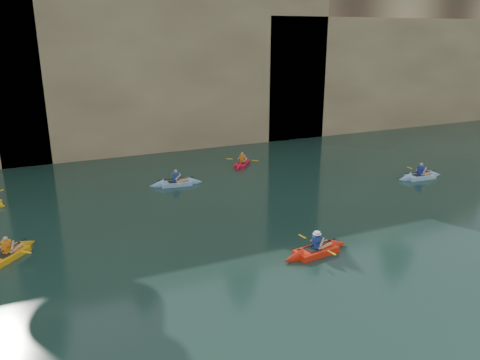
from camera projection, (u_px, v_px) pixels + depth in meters
name	position (u px, v px, depth m)	size (l,w,h in m)	color
ground	(330.00, 303.00, 14.82)	(160.00, 160.00, 0.00)	black
cliff	(127.00, 61.00, 39.13)	(70.00, 16.00, 12.00)	tan
cliff_slab_center	(176.00, 70.00, 33.56)	(24.00, 2.40, 11.40)	tan
cliff_slab_east	(393.00, 72.00, 41.63)	(26.00, 2.40, 9.84)	tan
sea_cave_center	(96.00, 135.00, 31.87)	(3.50, 1.00, 3.20)	black
sea_cave_east	(277.00, 112.00, 37.16)	(5.00, 1.00, 4.50)	black
main_kayaker	(316.00, 250.00, 18.10)	(3.18, 2.13, 1.15)	red
kayaker_orange	(8.00, 255.00, 17.76)	(2.46, 2.63, 1.11)	orange
kayaker_ltblue_near	(420.00, 176.00, 27.53)	(3.08, 2.36, 1.20)	#85B5DE
kayaker_red_far	(242.00, 163.00, 30.33)	(2.34, 2.68, 1.07)	red
kayaker_ltblue_mid	(176.00, 183.00, 26.31)	(3.08, 2.27, 1.15)	#7CA1CF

